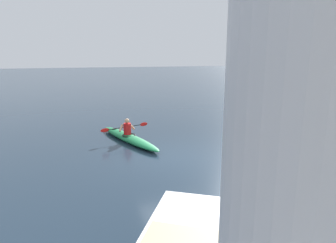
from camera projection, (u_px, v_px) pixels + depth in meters
ground_plane at (176, 157)px, 11.09m from camera, size 160.00×160.00×0.00m
kayak at (129, 138)px, 13.08m from camera, size 2.05×4.64×0.28m
kayaker at (127, 128)px, 13.10m from camera, size 2.23×0.75×0.71m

